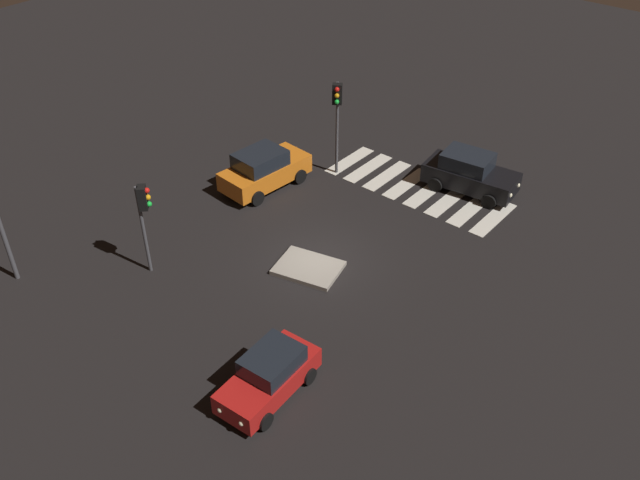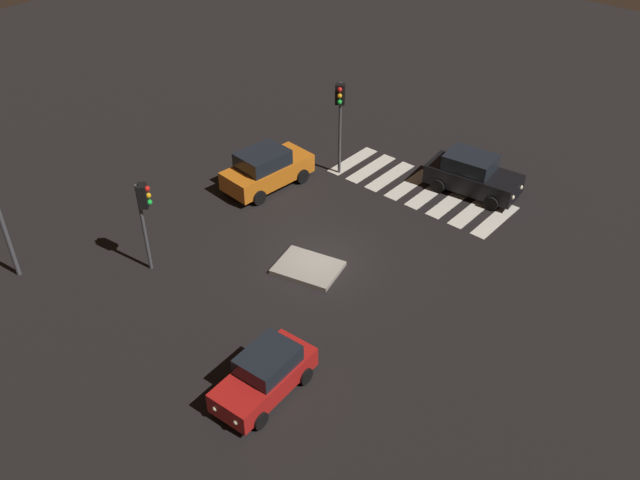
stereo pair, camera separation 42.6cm
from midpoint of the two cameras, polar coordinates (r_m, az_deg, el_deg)
The scene contains 8 objects.
ground_plane at distance 28.00m, azimuth 0.44°, elevation -1.65°, with size 80.00×80.00×0.00m, color black.
traffic_island at distance 27.45m, azimuth -0.56°, elevation -2.33°, with size 2.91×2.45×0.18m.
car_red at distance 22.36m, azimuth -4.02°, elevation -11.10°, with size 1.95×3.80×1.61m.
car_black at distance 32.60m, azimuth 12.92°, elevation 5.31°, with size 4.47×2.42×1.88m.
car_orange at distance 32.29m, azimuth -4.09°, elevation 5.92°, with size 2.37×4.52×1.91m.
traffic_light_north at distance 26.63m, azimuth -13.98°, elevation 2.74°, with size 0.54×0.54×3.91m.
traffic_light_east at distance 31.98m, azimuth 2.06°, elevation 10.97°, with size 0.54×0.53×4.70m.
crosswalk_near at distance 32.84m, azimuth 8.63°, elevation 4.24°, with size 8.75×3.20×0.02m.
Camera 2 is at (-14.43, 16.72, 17.22)m, focal length 38.50 mm.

